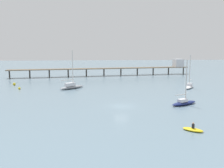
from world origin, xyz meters
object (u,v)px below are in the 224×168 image
object	(u,v)px
sailboat_gray	(72,86)
mooring_buoy_outer	(14,84)
sailboat_navy	(184,102)
pier	(129,67)
sailboat_white	(189,86)
mooring_buoy_inner	(19,88)
dinghy_yellow	(193,129)

from	to	relation	value
sailboat_gray	mooring_buoy_outer	size ratio (longest dim) A/B	12.50
sailboat_navy	pier	bearing A→B (deg)	91.43
pier	sailboat_navy	xyz separation A→B (m)	(1.32, -53.07, -2.89)
sailboat_white	sailboat_gray	bearing A→B (deg)	176.49
sailboat_gray	pier	bearing A→B (deg)	56.88
pier	sailboat_white	world-z (taller)	sailboat_white
sailboat_gray	sailboat_white	distance (m)	31.73
sailboat_gray	mooring_buoy_inner	bearing A→B (deg)	-179.75
pier	mooring_buoy_inner	distance (m)	47.28
sailboat_navy	mooring_buoy_outer	size ratio (longest dim) A/B	10.37
sailboat_navy	dinghy_yellow	size ratio (longest dim) A/B	3.12
pier	sailboat_navy	bearing A→B (deg)	-88.57
mooring_buoy_outer	mooring_buoy_inner	xyz separation A→B (m)	(3.58, -7.51, -0.10)
pier	dinghy_yellow	distance (m)	67.15
pier	dinghy_yellow	world-z (taller)	pier
sailboat_white	dinghy_yellow	distance (m)	35.69
dinghy_yellow	mooring_buoy_outer	size ratio (longest dim) A/B	3.32
dinghy_yellow	mooring_buoy_outer	distance (m)	54.71
pier	mooring_buoy_inner	world-z (taller)	pier
mooring_buoy_inner	dinghy_yellow	bearing A→B (deg)	-48.09
sailboat_gray	mooring_buoy_inner	xyz separation A→B (m)	(-13.43, -0.06, -0.40)
sailboat_navy	dinghy_yellow	distance (m)	14.66
dinghy_yellow	mooring_buoy_inner	bearing A→B (deg)	131.91
pier	mooring_buoy_outer	bearing A→B (deg)	-146.94
sailboat_gray	dinghy_yellow	distance (m)	39.07
mooring_buoy_outer	mooring_buoy_inner	size ratio (longest dim) A/B	1.31
sailboat_gray	sailboat_navy	bearing A→B (deg)	-43.08
sailboat_gray	dinghy_yellow	xyz separation A→B (m)	(17.74, -34.80, -0.49)
sailboat_white	sailboat_navy	bearing A→B (deg)	-116.28
pier	sailboat_white	bearing A→B (deg)	-72.64
mooring_buoy_outer	sailboat_white	bearing A→B (deg)	-10.91
sailboat_white	sailboat_navy	world-z (taller)	sailboat_white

